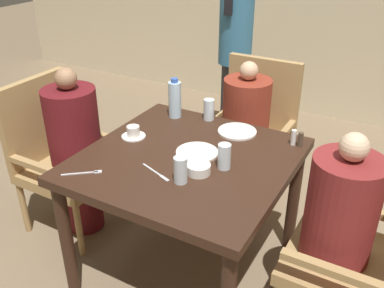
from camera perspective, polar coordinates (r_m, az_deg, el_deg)
name	(u,v)px	position (r m, az deg, el deg)	size (l,w,h in m)	color
ground_plane	(188,265)	(2.70, -0.57, -15.85)	(16.00, 16.00, 0.00)	#7A664C
dining_table	(187,173)	(2.29, -0.65, -3.86)	(1.06, 1.06, 0.76)	#331E14
chair_left_side	(59,152)	(2.89, -17.26, -1.08)	(0.54, 0.54, 1.00)	#A88451
diner_in_left_chair	(76,152)	(2.77, -15.15, -0.98)	(0.32, 0.32, 1.12)	#5B1419
chair_far_side	(253,128)	(3.12, 8.14, 2.16)	(0.54, 0.54, 1.00)	#A88451
diner_in_far_chair	(245,134)	(2.98, 7.06, 1.37)	(0.32, 0.32, 1.06)	maroon
chair_right_side	(370,253)	(2.16, 22.59, -13.22)	(0.54, 0.54, 1.00)	#A88451
diner_in_right_chair	(336,235)	(2.14, 18.68, -11.47)	(0.32, 0.32, 1.09)	maroon
standing_host	(235,50)	(3.70, 5.76, 12.39)	(0.28, 0.32, 1.64)	#2D2D33
plate_main_left	(197,152)	(2.27, 0.67, -1.13)	(0.23, 0.23, 0.01)	white
plate_main_right	(237,131)	(2.50, 6.04, 1.68)	(0.23, 0.23, 0.01)	white
teacup_with_saucer	(133,133)	(2.45, -7.83, 1.50)	(0.14, 0.14, 0.07)	white
bowl_small	(199,169)	(2.09, 0.89, -3.32)	(0.12, 0.12, 0.05)	white
water_bottle	(175,99)	(2.65, -2.31, 6.00)	(0.08, 0.08, 0.25)	silver
glass_tall_near	(181,170)	(2.00, -1.54, -3.47)	(0.07, 0.07, 0.13)	silver
glass_tall_mid	(209,110)	(2.63, 2.26, 4.61)	(0.07, 0.07, 0.13)	silver
glass_tall_far	(224,156)	(2.12, 4.33, -1.66)	(0.07, 0.07, 0.13)	silver
salt_shaker	(294,137)	(2.40, 13.38, 0.86)	(0.03, 0.03, 0.09)	white
pepper_shaker	(300,139)	(2.40, 14.27, 0.60)	(0.03, 0.03, 0.08)	#4C3D2D
fork_beside_plate	(86,173)	(2.16, -13.96, -3.75)	(0.16, 0.14, 0.00)	silver
knife_beside_plate	(157,173)	(2.10, -4.71, -3.89)	(0.20, 0.08, 0.00)	silver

